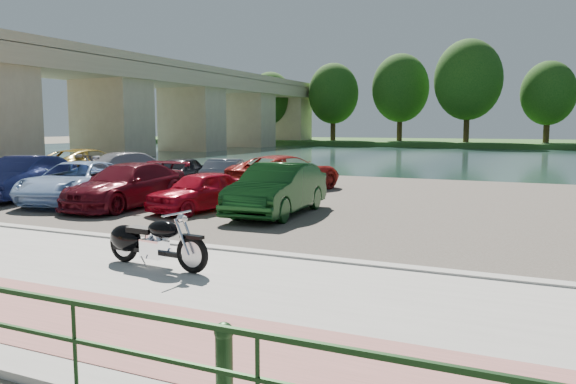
% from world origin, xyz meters
% --- Properties ---
extents(ground, '(200.00, 200.00, 0.00)m').
position_xyz_m(ground, '(0.00, 0.00, 0.00)').
color(ground, '#595447').
rests_on(ground, ground).
extents(promenade, '(60.00, 6.00, 0.10)m').
position_xyz_m(promenade, '(0.00, -1.00, 0.05)').
color(promenade, '#9F9D95').
rests_on(promenade, ground).
extents(pink_path, '(60.00, 2.00, 0.01)m').
position_xyz_m(pink_path, '(0.00, -2.50, 0.10)').
color(pink_path, '#8F5851').
rests_on(pink_path, promenade).
extents(kerb, '(60.00, 0.30, 0.14)m').
position_xyz_m(kerb, '(0.00, 2.00, 0.07)').
color(kerb, '#9F9D95').
rests_on(kerb, ground).
extents(parking_lot, '(60.00, 18.00, 0.04)m').
position_xyz_m(parking_lot, '(0.00, 11.00, 0.02)').
color(parking_lot, '#433E36').
rests_on(parking_lot, ground).
extents(river, '(120.00, 40.00, 0.00)m').
position_xyz_m(river, '(0.00, 40.00, 0.00)').
color(river, '#1B312F').
rests_on(river, ground).
extents(far_bank, '(120.00, 24.00, 0.60)m').
position_xyz_m(far_bank, '(0.00, 72.00, 0.30)').
color(far_bank, '#294C1B').
rests_on(far_bank, ground).
extents(bridge, '(7.00, 56.00, 8.55)m').
position_xyz_m(bridge, '(-28.00, 41.02, 5.52)').
color(bridge, tan).
rests_on(bridge, ground).
extents(far_trees, '(70.25, 10.68, 12.52)m').
position_xyz_m(far_trees, '(4.36, 65.79, 7.49)').
color(far_trees, '#362713').
rests_on(far_trees, far_bank).
extents(motorcycle, '(2.33, 0.75, 1.05)m').
position_xyz_m(motorcycle, '(-0.49, 0.21, 0.56)').
color(motorcycle, black).
rests_on(motorcycle, promenade).
extents(car_1, '(2.80, 4.88, 1.52)m').
position_xyz_m(car_1, '(-10.96, 6.37, 0.80)').
color(car_1, '#161B45').
rests_on(car_1, parking_lot).
extents(car_2, '(3.50, 5.44, 1.40)m').
position_xyz_m(car_2, '(-8.47, 6.45, 0.74)').
color(car_2, '#9DBCE5').
rests_on(car_2, parking_lot).
extents(car_3, '(2.01, 4.84, 1.40)m').
position_xyz_m(car_3, '(-6.17, 6.27, 0.74)').
color(car_3, '#590C17').
rests_on(car_3, parking_lot).
extents(car_4, '(2.15, 3.83, 1.23)m').
position_xyz_m(car_4, '(-3.57, 6.57, 0.65)').
color(car_4, '#B50C20').
rests_on(car_4, parking_lot).
extents(car_5, '(1.86, 4.68, 1.51)m').
position_xyz_m(car_5, '(-1.09, 6.92, 0.80)').
color(car_5, '#0E3613').
rests_on(car_5, parking_lot).
extents(car_6, '(2.75, 5.64, 1.54)m').
position_xyz_m(car_6, '(-13.51, 12.12, 0.81)').
color(car_6, olive).
rests_on(car_6, parking_lot).
extents(car_7, '(3.62, 5.32, 1.43)m').
position_xyz_m(car_7, '(-10.99, 12.49, 0.76)').
color(car_7, gray).
rests_on(car_7, parking_lot).
extents(car_8, '(2.13, 3.94, 1.27)m').
position_xyz_m(car_8, '(-8.45, 12.72, 0.68)').
color(car_8, black).
rests_on(car_8, parking_lot).
extents(car_9, '(2.35, 4.03, 1.25)m').
position_xyz_m(car_9, '(-5.97, 12.25, 0.67)').
color(car_9, slate).
rests_on(car_9, parking_lot).
extents(car_10, '(3.86, 5.64, 1.43)m').
position_xyz_m(car_10, '(-3.50, 12.67, 0.76)').
color(car_10, '#A8221C').
rests_on(car_10, parking_lot).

